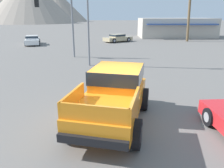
# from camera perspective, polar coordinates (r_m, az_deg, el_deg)

# --- Properties ---
(ground_plane) EXTENTS (320.00, 320.00, 0.00)m
(ground_plane) POSITION_cam_1_polar(r_m,az_deg,el_deg) (8.65, 0.77, -8.67)
(ground_plane) COLOR slate
(orange_pickup_truck) EXTENTS (3.22, 5.24, 1.90)m
(orange_pickup_truck) POSITION_cam_1_polar(r_m,az_deg,el_deg) (8.16, 0.59, -2.09)
(orange_pickup_truck) COLOR orange
(orange_pickup_truck) RESTS_ON ground_plane
(parked_car_tan) EXTENTS (4.53, 4.00, 1.11)m
(parked_car_tan) POSITION_cam_1_polar(r_m,az_deg,el_deg) (33.03, 1.51, 11.96)
(parked_car_tan) COLOR tan
(parked_car_tan) RESTS_ON ground_plane
(parked_car_white) EXTENTS (2.85, 4.58, 1.21)m
(parked_car_white) POSITION_cam_1_polar(r_m,az_deg,el_deg) (31.65, -20.07, 10.75)
(parked_car_white) COLOR white
(parked_car_white) RESTS_ON ground_plane
(traffic_light_main) EXTENTS (3.59, 0.38, 5.68)m
(traffic_light_main) POSITION_cam_1_polar(r_m,az_deg,el_deg) (21.18, -14.17, 17.46)
(traffic_light_main) COLOR slate
(traffic_light_main) RESTS_ON ground_plane
(street_lamp_post) EXTENTS (0.90, 0.24, 7.81)m
(street_lamp_post) POSITION_cam_1_polar(r_m,az_deg,el_deg) (17.07, -6.42, 20.39)
(street_lamp_post) COLOR slate
(street_lamp_post) RESTS_ON ground_plane
(palm_tree_tall) EXTENTS (2.94, 2.90, 7.93)m
(palm_tree_tall) POSITION_cam_1_polar(r_m,az_deg,el_deg) (35.60, 19.92, 19.99)
(palm_tree_tall) COLOR brown
(palm_tree_tall) RESTS_ON ground_plane
(storefront_building) EXTENTS (12.81, 7.15, 3.27)m
(storefront_building) POSITION_cam_1_polar(r_m,az_deg,el_deg) (41.66, 16.34, 13.93)
(storefront_building) COLOR #BCB2A3
(storefront_building) RESTS_ON ground_plane
(distant_mountain_range) EXTENTS (73.77, 68.15, 21.61)m
(distant_mountain_range) POSITION_cam_1_polar(r_m,az_deg,el_deg) (131.73, -22.59, 19.02)
(distant_mountain_range) COLOR gray
(distant_mountain_range) RESTS_ON ground_plane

